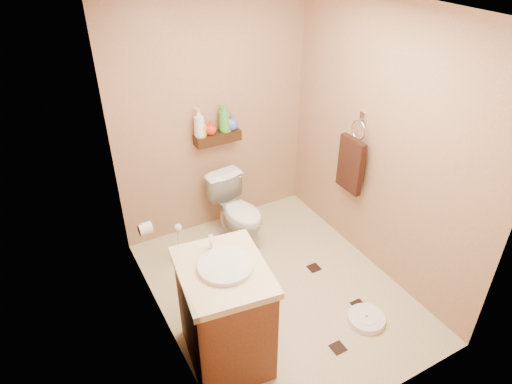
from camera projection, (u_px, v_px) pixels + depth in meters
ground at (277, 290)px, 4.11m from camera, size 2.50×2.50×0.00m
wall_back at (213, 118)px, 4.39m from camera, size 2.00×0.04×2.40m
wall_front at (399, 273)px, 2.54m from camera, size 2.00×0.04×2.40m
wall_left at (154, 211)px, 3.06m from camera, size 0.04×2.50×2.40m
wall_right at (381, 146)px, 3.88m from camera, size 0.04×2.50×2.40m
ceiling at (287, 7)px, 2.82m from camera, size 2.00×2.50×0.02m
wall_shelf at (218, 138)px, 4.43m from camera, size 0.46×0.14×0.10m
floor_accents at (284, 293)px, 4.07m from camera, size 1.14×1.46×0.01m
toilet at (238, 212)px, 4.56m from camera, size 0.45×0.70×0.68m
vanity at (225, 313)px, 3.28m from camera, size 0.68×0.79×1.01m
bathroom_scale at (366, 319)px, 3.78m from camera, size 0.33×0.33×0.06m
toilet_brush at (180, 249)px, 4.34m from camera, size 0.10×0.10×0.45m
towel_ring at (351, 162)px, 4.16m from camera, size 0.12×0.30×0.76m
toilet_paper at (145, 229)px, 3.88m from camera, size 0.12×0.11×0.12m
bottle_a at (199, 123)px, 4.25m from camera, size 0.15×0.15×0.29m
bottle_b at (201, 128)px, 4.29m from camera, size 0.11×0.11×0.17m
bottle_c at (211, 128)px, 4.34m from camera, size 0.15×0.15×0.14m
bottle_d at (224, 118)px, 4.36m from camera, size 0.12×0.12×0.29m
bottle_e at (226, 123)px, 4.39m from camera, size 0.10×0.10×0.18m
bottle_f at (232, 122)px, 4.42m from camera, size 0.17×0.17×0.16m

